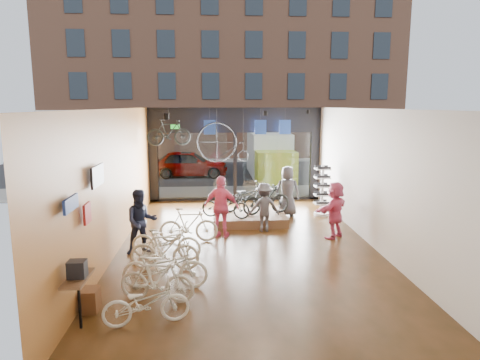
{
  "coord_description": "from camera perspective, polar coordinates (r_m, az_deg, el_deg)",
  "views": [
    {
      "loc": [
        -0.92,
        -11.42,
        3.89
      ],
      "look_at": [
        -0.09,
        1.4,
        1.64
      ],
      "focal_mm": 32.0,
      "sensor_mm": 36.0,
      "label": 1
    }
  ],
  "objects": [
    {
      "name": "floor_bike_5",
      "position": [
        12.41,
        -6.87,
        -5.98
      ],
      "size": [
        1.68,
        0.51,
        1.01
      ],
      "primitive_type": "imported",
      "rotation": [
        0.0,
        0.0,
        1.59
      ],
      "color": "beige",
      "rests_on": "ground_plane"
    },
    {
      "name": "customer_1",
      "position": [
        11.6,
        -13.02,
        -5.44
      ],
      "size": [
        1.0,
        0.88,
        1.73
      ],
      "primitive_type": "imported",
      "rotation": [
        0.0,
        0.0,
        0.31
      ],
      "color": "#161C33",
      "rests_on": "ground_plane"
    },
    {
      "name": "display_bike_left",
      "position": [
        13.77,
        -1.93,
        -3.36
      ],
      "size": [
        1.71,
        1.07,
        0.85
      ],
      "primitive_type": "imported",
      "rotation": [
        0.0,
        0.0,
        1.23
      ],
      "color": "black",
      "rests_on": "display_platform"
    },
    {
      "name": "sidewalk_near",
      "position": [
        19.03,
        -0.85,
        -1.67
      ],
      "size": [
        30.0,
        2.4,
        0.12
      ],
      "primitive_type": "cube",
      "color": "slate",
      "rests_on": "ground"
    },
    {
      "name": "wall_left",
      "position": [
        11.88,
        -16.29,
        -0.11
      ],
      "size": [
        0.04,
        12.0,
        3.8
      ],
      "primitive_type": "cube",
      "color": "#B1783B",
      "rests_on": "ground"
    },
    {
      "name": "box_truck",
      "position": [
        22.79,
        4.14,
        3.16
      ],
      "size": [
        2.04,
        6.13,
        2.41
      ],
      "primitive_type": null,
      "color": "silver",
      "rests_on": "street_road"
    },
    {
      "name": "wall_right",
      "position": [
        12.41,
        17.31,
        0.26
      ],
      "size": [
        0.04,
        12.0,
        3.8
      ],
      "primitive_type": "cube",
      "color": "beige",
      "rests_on": "ground"
    },
    {
      "name": "opposite_building",
      "position": [
        33.08,
        -2.15,
        15.33
      ],
      "size": [
        26.0,
        5.0,
        14.0
      ],
      "primitive_type": "cube",
      "color": "brown",
      "rests_on": "ground"
    },
    {
      "name": "floor_bike_0",
      "position": [
        8.12,
        -12.4,
        -15.72
      ],
      "size": [
        1.62,
        0.83,
        0.81
      ],
      "primitive_type": "imported",
      "rotation": [
        0.0,
        0.0,
        1.77
      ],
      "color": "beige",
      "rests_on": "ground_plane"
    },
    {
      "name": "wall_back",
      "position": [
        5.83,
        5.67,
        -10.09
      ],
      "size": [
        7.0,
        0.04,
        3.8
      ],
      "primitive_type": "cube",
      "color": "beige",
      "rests_on": "ground"
    },
    {
      "name": "sidewalk_far",
      "position": [
        30.67,
        -1.94,
        2.76
      ],
      "size": [
        30.0,
        2.0,
        0.12
      ],
      "primitive_type": "cube",
      "color": "slate",
      "rests_on": "ground"
    },
    {
      "name": "street_car",
      "position": [
        23.67,
        -6.88,
        2.19
      ],
      "size": [
        4.28,
        1.72,
        1.46
      ],
      "primitive_type": "imported",
      "rotation": [
        0.0,
        0.0,
        1.57
      ],
      "color": "gray",
      "rests_on": "street_road"
    },
    {
      "name": "customer_3",
      "position": [
        13.3,
        3.21,
        -3.66
      ],
      "size": [
        1.04,
        0.67,
        1.53
      ],
      "primitive_type": "imported",
      "rotation": [
        0.0,
        0.0,
        3.25
      ],
      "color": "#3F3F44",
      "rests_on": "ground_plane"
    },
    {
      "name": "storefront",
      "position": [
        17.56,
        -0.67,
        3.43
      ],
      "size": [
        7.0,
        0.26,
        3.8
      ],
      "primitive_type": null,
      "color": "black",
      "rests_on": "ground"
    },
    {
      "name": "jersey_left",
      "position": [
        16.64,
        -4.07,
        7.02
      ],
      "size": [
        0.45,
        0.03,
        0.55
      ],
      "primitive_type": "cube",
      "color": "#1E3F99",
      "rests_on": "ceiling"
    },
    {
      "name": "jersey_right",
      "position": [
        16.88,
        6.01,
        7.03
      ],
      "size": [
        0.45,
        0.03,
        0.55
      ],
      "primitive_type": "cube",
      "color": "#1E3F99",
      "rests_on": "ceiling"
    },
    {
      "name": "wall_merch",
      "position": [
        8.69,
        -20.18,
        -8.04
      ],
      "size": [
        0.4,
        2.4,
        2.6
      ],
      "primitive_type": null,
      "color": "navy",
      "rests_on": "wall_left"
    },
    {
      "name": "display_bike_right",
      "position": [
        14.73,
        0.88,
        -2.24
      ],
      "size": [
        1.95,
        1.26,
        0.97
      ],
      "primitive_type": "imported",
      "rotation": [
        0.0,
        0.0,
        1.94
      ],
      "color": "black",
      "rests_on": "display_platform"
    },
    {
      "name": "ground_plane",
      "position": [
        12.1,
        0.87,
        -8.91
      ],
      "size": [
        7.0,
        12.0,
        0.04
      ],
      "primitive_type": "cube",
      "color": "black",
      "rests_on": "ground"
    },
    {
      "name": "floor_bike_2",
      "position": [
        9.47,
        -9.96,
        -11.33
      ],
      "size": [
        1.85,
        0.69,
        0.96
      ],
      "primitive_type": "imported",
      "rotation": [
        0.0,
        0.0,
        1.54
      ],
      "color": "beige",
      "rests_on": "ground_plane"
    },
    {
      "name": "penny_farthing",
      "position": [
        15.81,
        -1.98,
        4.89
      ],
      "size": [
        1.84,
        0.06,
        1.47
      ],
      "primitive_type": null,
      "color": "black",
      "rests_on": "ceiling"
    },
    {
      "name": "floor_bike_1",
      "position": [
        8.91,
        -11.05,
        -12.87
      ],
      "size": [
        1.6,
        0.76,
        0.93
      ],
      "primitive_type": "imported",
      "rotation": [
        0.0,
        0.0,
        1.35
      ],
      "color": "beige",
      "rests_on": "ground_plane"
    },
    {
      "name": "sunglasses_rack",
      "position": [
        15.46,
        10.88,
        -1.39
      ],
      "size": [
        0.53,
        0.44,
        1.8
      ],
      "primitive_type": null,
      "rotation": [
        0.0,
        0.0,
        -0.0
      ],
      "color": "white",
      "rests_on": "ground_plane"
    },
    {
      "name": "street_road",
      "position": [
        26.72,
        -1.68,
        1.55
      ],
      "size": [
        30.0,
        18.0,
        0.02
      ],
      "primitive_type": "cube",
      "color": "black",
      "rests_on": "ground"
    },
    {
      "name": "ceiling",
      "position": [
        11.46,
        0.92,
        9.59
      ],
      "size": [
        7.0,
        12.0,
        0.04
      ],
      "primitive_type": "cube",
      "color": "black",
      "rests_on": "ground"
    },
    {
      "name": "exit_sign",
      "position": [
        17.38,
        -8.64,
        7.06
      ],
      "size": [
        0.35,
        0.06,
        0.18
      ],
      "primitive_type": "cube",
      "color": "#198C26",
      "rests_on": "storefront"
    },
    {
      "name": "display_bike_mid",
      "position": [
        14.23,
        3.52,
        -2.61
      ],
      "size": [
        1.74,
        0.92,
        1.0
      ],
      "primitive_type": "imported",
      "rotation": [
        0.0,
        0.0,
        1.86
      ],
      "color": "black",
      "rests_on": "display_platform"
    },
    {
      "name": "floor_bike_4",
      "position": [
        11.17,
        -9.82,
        -7.98
      ],
      "size": [
        1.93,
        1.02,
        0.96
      ],
      "primitive_type": "imported",
      "rotation": [
        0.0,
        0.0,
        1.35
      ],
      "color": "beige",
      "rests_on": "ground_plane"
    },
    {
      "name": "customer_2",
      "position": [
        12.68,
        -2.47,
        -3.6
      ],
      "size": [
        1.17,
        0.8,
        1.85
      ],
      "primitive_type": "imported",
      "rotation": [
        0.0,
        0.0,
        2.78
      ],
      "color": "#CC4C72",
      "rests_on": "ground_plane"
    },
    {
      "name": "display_platform",
      "position": [
        14.44,
        1.23,
        -5.07
      ],
      "size": [
        2.4,
        1.8,
        0.3
      ],
      "primitive_type": "cube",
      "color": "brown",
      "rests_on": "ground_plane"
    },
    {
      "name": "floor_bike_3",
      "position": [
        10.45,
        -10.03,
        -9.14
      ],
      "size": [
        1.71,
        0.66,
        1.0
      ],
      "primitive_type": "imported",
      "rotation": [
        0.0,
        0.0,
        1.45
      ],
      "color": "beige",
      "rests_on": "ground_plane"
    },
    {
      "name": "customer_5",
      "position": [
        12.96,
        12.54,
        -3.9
      ],
      "size": [
        1.45,
        1.48,
        1.69
      ],
      "primitive_type": "imported",
      "rotation": [
        0.0,
        0.0,
        3.95
      ],
      "color": "#CC4C72",
      "rests_on": "ground_plane"
    },
    {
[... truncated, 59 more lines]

